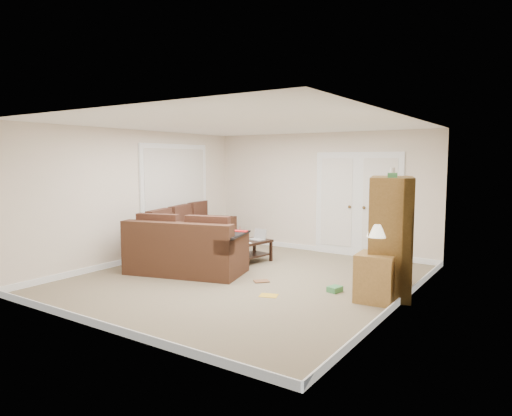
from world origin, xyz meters
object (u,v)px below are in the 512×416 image
Objects in this scene: coffee_table at (246,251)px; tv_armoire at (390,235)px; side_cabinet at (376,273)px; sectional_sofa at (190,244)px.

tv_armoire is at bearing 1.39° from coffee_table.
side_cabinet is at bearing -7.92° from coffee_table.
coffee_table is (0.90, 0.55, -0.13)m from sectional_sofa.
sectional_sofa is 3.72m from side_cabinet.
coffee_table is 2.95m from side_cabinet.
tv_armoire is 0.67m from side_cabinet.
sectional_sofa is 1.07m from coffee_table.
side_cabinet reaches higher than coffee_table.
side_cabinet is at bearing -110.71° from tv_armoire.
side_cabinet is (2.80, -0.90, 0.16)m from coffee_table.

